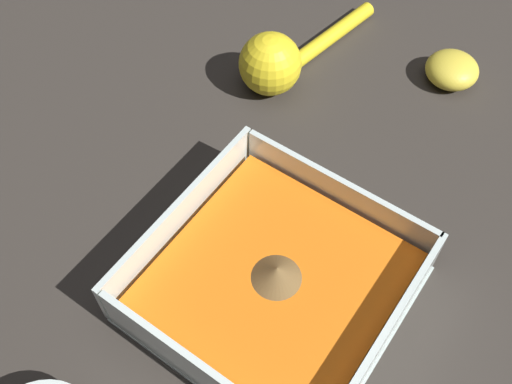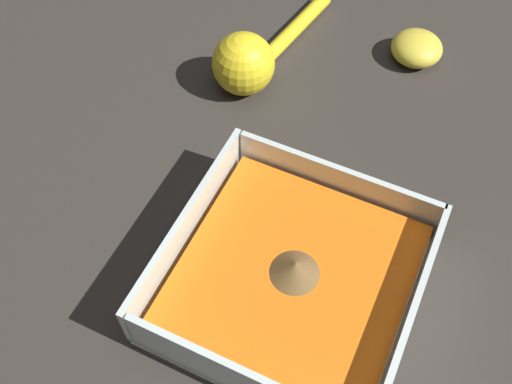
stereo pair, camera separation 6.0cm
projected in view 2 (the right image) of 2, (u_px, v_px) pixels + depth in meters
ground_plane at (296, 283)px, 0.58m from camera, size 4.00×4.00×0.00m
square_dish at (292, 279)px, 0.56m from camera, size 0.22×0.22×0.06m
lemon_squeezer at (250, 59)px, 0.71m from camera, size 0.23×0.08×0.07m
lemon_half at (417, 48)px, 0.74m from camera, size 0.06×0.06×0.04m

